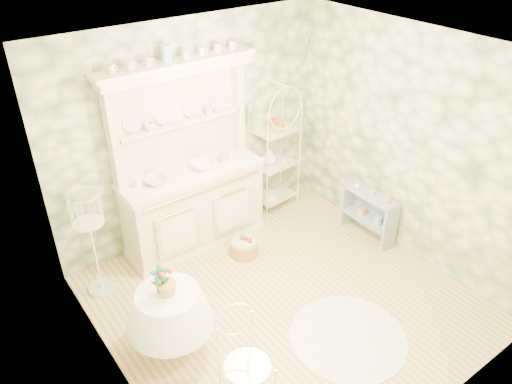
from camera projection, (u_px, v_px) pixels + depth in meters
floor at (283, 301)px, 5.45m from camera, size 3.60×3.60×0.00m
ceiling at (293, 55)px, 4.04m from camera, size 3.60×3.60×0.00m
wall_left at (106, 269)px, 3.83m from camera, size 3.60×3.60×0.00m
wall_right at (410, 146)px, 5.66m from camera, size 3.60×3.60×0.00m
wall_back at (192, 132)px, 5.98m from camera, size 3.60×3.60×0.00m
wall_front at (450, 305)px, 3.51m from camera, size 3.60×3.60×0.00m
kitchen_dresser at (190, 161)px, 5.79m from camera, size 1.87×0.61×2.29m
bakers_rack at (275, 150)px, 6.67m from camera, size 0.57×0.44×1.71m
side_shelf at (369, 214)px, 6.32m from camera, size 0.30×0.75×0.64m
round_table at (171, 321)px, 4.70m from camera, size 0.88×0.88×0.74m
cafe_chair at (247, 364)px, 4.14m from camera, size 0.55×0.55×0.96m
birdcage_stand at (91, 236)px, 5.22m from camera, size 0.36×0.36×1.48m
floor_basket at (244, 246)px, 6.09m from camera, size 0.41×0.41×0.23m
lace_rug at (348, 337)px, 5.00m from camera, size 1.54×1.54×0.01m
bowl_floral at (156, 182)px, 5.63m from camera, size 0.30×0.30×0.07m
bowl_white at (202, 168)px, 5.92m from camera, size 0.32×0.32×0.08m
cup_left at (150, 127)px, 5.47m from camera, size 0.14×0.14×0.09m
cup_right at (209, 112)px, 5.85m from camera, size 0.14×0.14×0.10m
potted_geranium at (161, 284)px, 4.43m from camera, size 0.19×0.15×0.33m
bottle_amber at (388, 198)px, 5.97m from camera, size 0.08×0.08×0.15m
bottle_blue at (373, 192)px, 6.14m from camera, size 0.05×0.05×0.10m
bottle_glass at (357, 186)px, 6.28m from camera, size 0.09×0.09×0.10m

